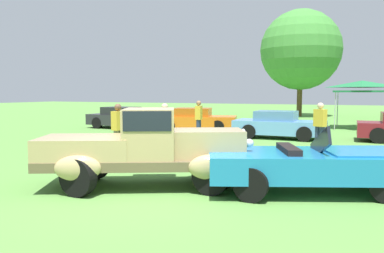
% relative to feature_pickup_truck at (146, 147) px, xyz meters
% --- Properties ---
extents(ground_plane, '(120.00, 120.00, 0.00)m').
position_rel_feature_pickup_truck_xyz_m(ground_plane, '(0.31, -0.40, -0.87)').
color(ground_plane, '#568C3D').
extents(feature_pickup_truck, '(4.58, 3.24, 1.70)m').
position_rel_feature_pickup_truck_xyz_m(feature_pickup_truck, '(0.00, 0.00, 0.00)').
color(feature_pickup_truck, brown).
rests_on(feature_pickup_truck, ground_plane).
extents(neighbor_convertible, '(4.48, 3.11, 1.40)m').
position_rel_feature_pickup_truck_xyz_m(neighbor_convertible, '(3.36, 1.00, -0.29)').
color(neighbor_convertible, '#1E7AB7').
rests_on(neighbor_convertible, ground_plane).
extents(show_car_charcoal, '(4.30, 2.06, 1.22)m').
position_rel_feature_pickup_truck_xyz_m(show_car_charcoal, '(-8.11, 11.15, -0.27)').
color(show_car_charcoal, '#28282D').
rests_on(show_car_charcoal, ground_plane).
extents(show_car_orange, '(4.49, 2.63, 1.22)m').
position_rel_feature_pickup_truck_xyz_m(show_car_orange, '(-3.75, 11.46, -0.27)').
color(show_car_orange, orange).
rests_on(show_car_orange, ground_plane).
extents(show_car_skyblue, '(3.95, 1.76, 1.22)m').
position_rel_feature_pickup_truck_xyz_m(show_car_skyblue, '(0.93, 9.97, -0.27)').
color(show_car_skyblue, '#669EDB').
rests_on(show_car_skyblue, ground_plane).
extents(spectator_near_truck, '(0.47, 0.41, 1.69)m').
position_rel_feature_pickup_truck_xyz_m(spectator_near_truck, '(2.96, 6.86, 0.05)').
color(spectator_near_truck, '#283351').
rests_on(spectator_near_truck, ground_plane).
extents(spectator_between_cars, '(0.44, 0.46, 1.69)m').
position_rel_feature_pickup_truck_xyz_m(spectator_between_cars, '(-1.63, 3.98, 0.05)').
color(spectator_between_cars, '#9E998E').
rests_on(spectator_between_cars, ground_plane).
extents(spectator_by_row, '(0.29, 0.43, 1.69)m').
position_rel_feature_pickup_truck_xyz_m(spectator_by_row, '(-2.75, 2.96, 0.05)').
color(spectator_by_row, '#7F7056').
rests_on(spectator_by_row, ground_plane).
extents(spectator_far_side, '(0.29, 0.43, 1.69)m').
position_rel_feature_pickup_truck_xyz_m(spectator_far_side, '(-2.24, 8.33, 0.05)').
color(spectator_far_side, '#283351').
rests_on(spectator_far_side, ground_plane).
extents(canopy_tent_left_field, '(2.91, 2.91, 2.71)m').
position_rel_feature_pickup_truck_xyz_m(canopy_tent_left_field, '(4.30, 16.45, 1.56)').
color(canopy_tent_left_field, '#B7B7BC').
rests_on(canopy_tent_left_field, ground_plane).
extents(treeline_far_left, '(6.79, 6.79, 9.04)m').
position_rel_feature_pickup_truck_xyz_m(treeline_far_left, '(-0.53, 26.75, 4.77)').
color(treeline_far_left, brown).
rests_on(treeline_far_left, ground_plane).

